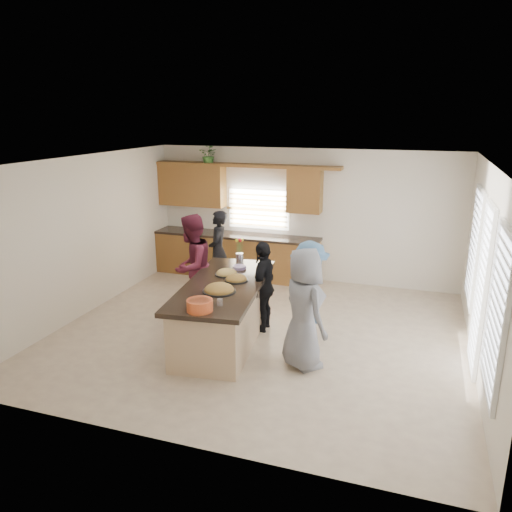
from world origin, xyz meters
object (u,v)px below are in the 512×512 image
(island, at_px, (224,313))
(woman_right_front, at_px, (304,309))
(salad_bowl, at_px, (200,305))
(woman_right_back, at_px, (309,292))
(woman_left_front, at_px, (263,286))
(woman_left_back, at_px, (218,250))
(woman_left_mid, at_px, (192,267))

(island, relative_size, woman_right_front, 1.61)
(salad_bowl, bearing_deg, island, 96.02)
(woman_right_back, distance_m, woman_right_front, 0.83)
(woman_left_front, bearing_deg, woman_right_back, 75.75)
(salad_bowl, height_order, woman_right_front, woman_right_front)
(woman_left_front, distance_m, woman_right_back, 0.83)
(salad_bowl, distance_m, woman_right_front, 1.45)
(island, bearing_deg, woman_left_back, 107.95)
(island, bearing_deg, woman_right_front, -24.14)
(salad_bowl, xyz_separation_m, woman_right_back, (1.15, 1.52, -0.22))
(woman_left_mid, bearing_deg, woman_left_back, -169.82)
(woman_left_mid, height_order, woman_right_front, woman_left_mid)
(woman_left_front, distance_m, woman_right_front, 1.38)
(woman_right_back, bearing_deg, woman_left_back, 30.38)
(salad_bowl, bearing_deg, woman_right_front, 29.09)
(woman_left_mid, bearing_deg, woman_right_back, 86.63)
(salad_bowl, height_order, woman_right_back, woman_right_back)
(salad_bowl, bearing_deg, woman_right_back, 53.02)
(woman_left_back, bearing_deg, woman_left_front, 27.89)
(woman_left_back, xyz_separation_m, woman_right_back, (2.29, -1.83, 0.00))
(woman_right_front, bearing_deg, woman_right_back, -35.87)
(salad_bowl, relative_size, woman_right_back, 0.22)
(island, relative_size, woman_left_back, 1.74)
(woman_left_back, xyz_separation_m, woman_right_front, (2.40, -2.66, 0.06))
(woman_left_back, bearing_deg, island, 10.31)
(island, xyz_separation_m, woman_left_mid, (-0.88, 0.70, 0.47))
(island, bearing_deg, woman_right_back, 10.40)
(woman_right_back, bearing_deg, woman_left_mid, 60.95)
(woman_left_mid, bearing_deg, island, 56.29)
(woman_left_back, relative_size, woman_left_mid, 0.88)
(woman_left_back, distance_m, woman_right_front, 3.58)
(woman_left_mid, relative_size, woman_right_back, 1.14)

